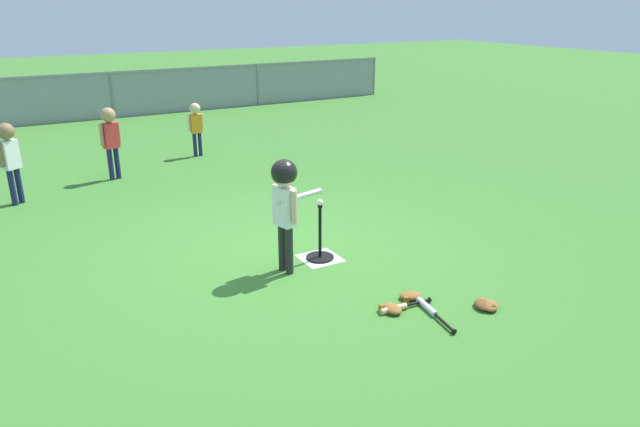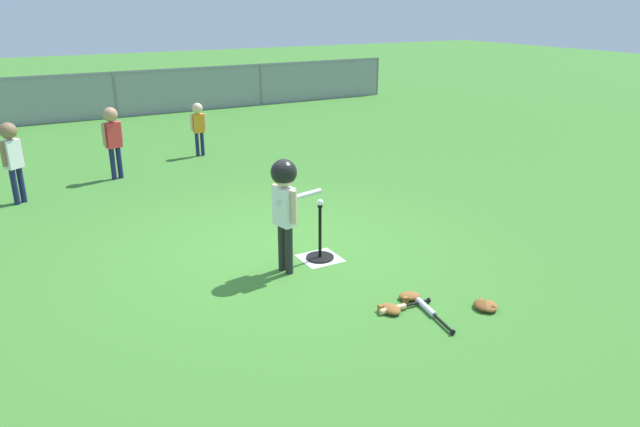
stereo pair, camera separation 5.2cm
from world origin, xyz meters
name	(u,v)px [view 1 (the left image)]	position (x,y,z in m)	size (l,w,h in m)	color
ground_plane	(285,249)	(0.00, 0.00, 0.00)	(60.00, 60.00, 0.00)	#3D7A2D
home_plate	(320,258)	(0.24, -0.44, 0.00)	(0.44, 0.44, 0.01)	white
batting_tee	(320,250)	(0.24, -0.44, 0.10)	(0.32, 0.32, 0.65)	black
baseball_on_tee	(320,202)	(0.24, -0.44, 0.68)	(0.07, 0.07, 0.07)	white
batter_child	(285,193)	(-0.25, -0.55, 0.90)	(0.64, 0.35, 1.26)	#262626
fielder_near_right	(196,122)	(0.58, 4.87, 0.65)	(0.30, 0.20, 1.01)	#191E4C
fielder_deep_left	(110,134)	(-1.13, 4.05, 0.77)	(0.34, 0.24, 1.19)	#191E4C
fielder_deep_center	(10,153)	(-2.63, 3.44, 0.77)	(0.30, 0.25, 1.19)	#191E4C
spare_bat_silver	(430,310)	(0.52, -2.05, 0.03)	(0.16, 0.64, 0.06)	silver
spare_bat_wood	(399,307)	(0.30, -1.86, 0.03)	(0.56, 0.09, 0.06)	#DBB266
glove_by_plate	(391,309)	(0.21, -1.85, 0.04)	(0.19, 0.23, 0.07)	brown
glove_near_bats	(483,305)	(1.03, -2.23, 0.04)	(0.24, 0.27, 0.07)	brown
glove_tossed_aside	(489,305)	(1.07, -2.27, 0.04)	(0.27, 0.27, 0.07)	brown
glove_outfield_drop	(410,296)	(0.53, -1.74, 0.04)	(0.26, 0.22, 0.07)	brown
outfield_fence	(111,93)	(0.00, 9.72, 0.62)	(16.06, 0.06, 1.15)	slate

